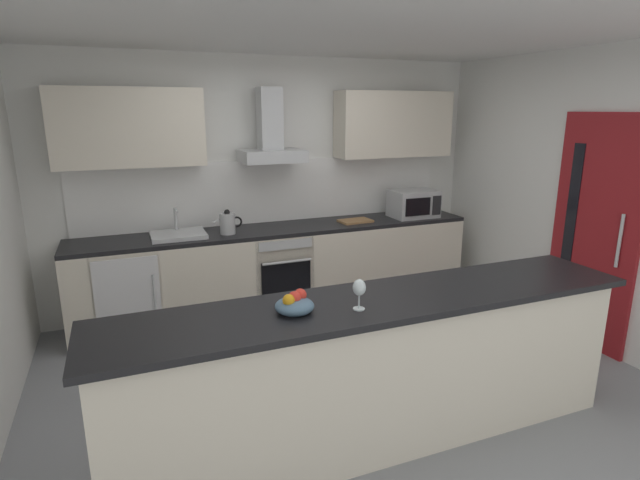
{
  "coord_description": "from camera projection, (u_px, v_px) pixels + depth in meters",
  "views": [
    {
      "loc": [
        -1.5,
        -3.2,
        2.07
      ],
      "look_at": [
        -0.04,
        0.42,
        1.05
      ],
      "focal_mm": 28.13,
      "sensor_mm": 36.0,
      "label": 1
    }
  ],
  "objects": [
    {
      "name": "counter_island",
      "position": [
        377.0,
        371.0,
        3.11
      ],
      "size": [
        3.36,
        0.64,
        0.98
      ],
      "color": "beige",
      "rests_on": "ground"
    },
    {
      "name": "ground",
      "position": [
        344.0,
        382.0,
        3.94
      ],
      "size": [
        5.65,
        4.79,
        0.02
      ],
      "primitive_type": "cube",
      "color": "gray"
    },
    {
      "name": "oven",
      "position": [
        278.0,
        270.0,
        5.19
      ],
      "size": [
        0.6,
        0.62,
        0.8
      ],
      "color": "slate",
      "rests_on": "ground"
    },
    {
      "name": "sink",
      "position": [
        178.0,
        234.0,
        4.73
      ],
      "size": [
        0.5,
        0.4,
        0.26
      ],
      "color": "silver",
      "rests_on": "counter_back"
    },
    {
      "name": "wall_back",
      "position": [
        269.0,
        184.0,
        5.36
      ],
      "size": [
        5.65,
        0.12,
        2.6
      ],
      "primitive_type": "cube",
      "color": "white",
      "rests_on": "ground"
    },
    {
      "name": "kettle",
      "position": [
        228.0,
        223.0,
        4.84
      ],
      "size": [
        0.29,
        0.15,
        0.24
      ],
      "color": "#B7BABC",
      "rests_on": "counter_back"
    },
    {
      "name": "refrigerator",
      "position": [
        128.0,
        292.0,
        4.67
      ],
      "size": [
        0.58,
        0.6,
        0.85
      ],
      "color": "white",
      "rests_on": "ground"
    },
    {
      "name": "wine_glass",
      "position": [
        359.0,
        289.0,
        2.8
      ],
      "size": [
        0.08,
        0.08,
        0.18
      ],
      "color": "silver",
      "rests_on": "counter_island"
    },
    {
      "name": "microwave",
      "position": [
        414.0,
        204.0,
        5.59
      ],
      "size": [
        0.5,
        0.38,
        0.3
      ],
      "color": "#B7BABC",
      "rests_on": "counter_back"
    },
    {
      "name": "backsplash_tile",
      "position": [
        272.0,
        191.0,
        5.31
      ],
      "size": [
        3.95,
        0.02,
        0.66
      ],
      "primitive_type": "cube",
      "color": "white"
    },
    {
      "name": "upper_cabinets",
      "position": [
        274.0,
        126.0,
        5.0
      ],
      "size": [
        4.04,
        0.32,
        0.7
      ],
      "color": "beige"
    },
    {
      "name": "wall_right",
      "position": [
        589.0,
        198.0,
        4.47
      ],
      "size": [
        0.12,
        4.79,
        2.6
      ],
      "primitive_type": "cube",
      "color": "white",
      "rests_on": "ground"
    },
    {
      "name": "counter_back",
      "position": [
        282.0,
        269.0,
        5.24
      ],
      "size": [
        4.09,
        0.6,
        0.9
      ],
      "color": "beige",
      "rests_on": "ground"
    },
    {
      "name": "ceiling",
      "position": [
        349.0,
        24.0,
        3.28
      ],
      "size": [
        5.65,
        4.79,
        0.02
      ],
      "primitive_type": "cube",
      "color": "white"
    },
    {
      "name": "range_hood",
      "position": [
        271.0,
        139.0,
        4.97
      ],
      "size": [
        0.62,
        0.45,
        0.72
      ],
      "color": "#B7BABC"
    },
    {
      "name": "side_door",
      "position": [
        594.0,
        233.0,
        4.37
      ],
      "size": [
        0.08,
        0.85,
        2.05
      ],
      "color": "maroon",
      "rests_on": "ground"
    },
    {
      "name": "fruit_bowl",
      "position": [
        295.0,
        304.0,
        2.78
      ],
      "size": [
        0.22,
        0.22,
        0.13
      ],
      "color": "slate",
      "rests_on": "counter_island"
    },
    {
      "name": "chopping_board",
      "position": [
        355.0,
        221.0,
        5.37
      ],
      "size": [
        0.36,
        0.25,
        0.02
      ],
      "primitive_type": "cube",
      "rotation": [
        0.0,
        0.0,
        0.08
      ],
      "color": "#9E7247",
      "rests_on": "counter_back"
    }
  ]
}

